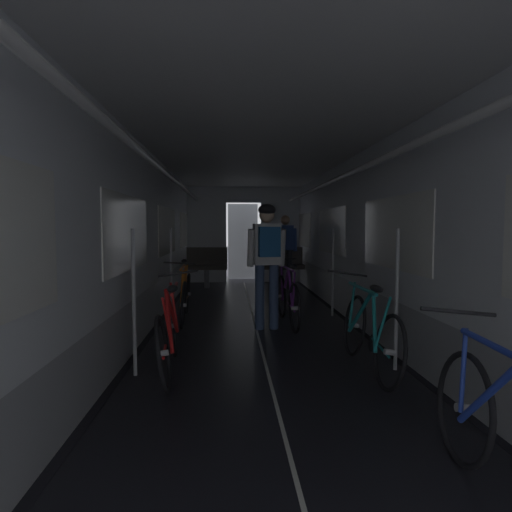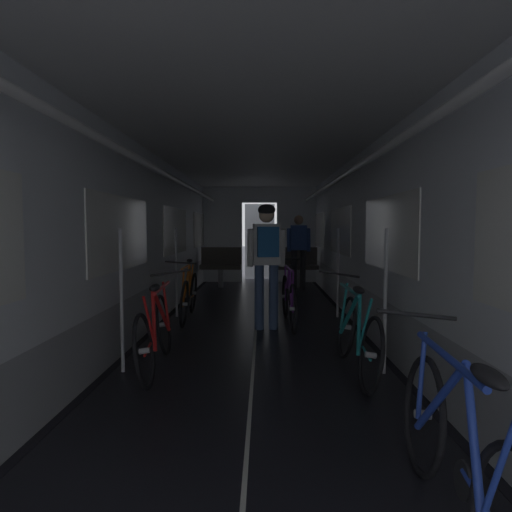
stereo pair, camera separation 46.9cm
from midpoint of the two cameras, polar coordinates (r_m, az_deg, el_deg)
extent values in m
cube|color=black|center=(5.54, -12.61, -10.96)|extent=(0.08, 11.50, 0.01)
cube|color=black|center=(5.61, 17.24, -10.86)|extent=(0.08, 11.50, 0.01)
cube|color=beige|center=(5.39, 2.41, -11.29)|extent=(0.03, 11.27, 0.00)
cube|color=#9EA0A5|center=(5.50, -13.68, -7.92)|extent=(0.12, 11.50, 0.60)
cube|color=silver|center=(5.39, -13.88, 4.95)|extent=(0.12, 11.50, 1.85)
cube|color=white|center=(4.81, -14.86, 3.00)|extent=(0.02, 1.90, 0.80)
cube|color=white|center=(7.62, -8.94, 3.34)|extent=(0.02, 1.90, 0.80)
cube|color=white|center=(10.46, -6.23, 3.48)|extent=(0.02, 1.90, 0.80)
cube|color=yellow|center=(5.57, -12.66, 3.13)|extent=(0.01, 0.20, 0.28)
cylinder|color=white|center=(5.35, -10.40, 11.18)|extent=(0.07, 11.04, 0.07)
cylinder|color=#B7BABF|center=(4.27, -14.55, -5.85)|extent=(0.04, 0.04, 1.40)
cylinder|color=#B7BABF|center=(6.79, -8.67, -2.21)|extent=(0.04, 0.04, 1.40)
cube|color=#9EA0A5|center=(5.57, 18.30, -7.85)|extent=(0.12, 11.50, 0.60)
cube|color=silver|center=(5.46, 18.57, 4.85)|extent=(0.12, 11.50, 1.85)
cube|color=white|center=(4.89, 19.83, 2.91)|extent=(0.02, 1.90, 0.80)
cube|color=white|center=(7.67, 12.88, 3.29)|extent=(0.02, 1.90, 0.80)
cube|color=white|center=(10.50, 9.65, 3.45)|extent=(0.02, 1.90, 0.80)
cube|color=yellow|center=(5.11, 18.98, 2.96)|extent=(0.01, 0.20, 0.28)
cylinder|color=white|center=(5.41, 15.20, 11.03)|extent=(0.07, 11.04, 0.07)
cylinder|color=#B7BABF|center=(4.35, 19.89, -5.78)|extent=(0.04, 0.04, 1.40)
cylinder|color=#B7BABF|center=(6.84, 12.83, -2.22)|extent=(0.04, 0.04, 1.40)
cube|color=silver|center=(11.05, -3.26, 2.86)|extent=(1.00, 0.12, 2.45)
cube|color=silver|center=(11.07, 6.61, 2.85)|extent=(1.00, 0.12, 2.45)
cube|color=silver|center=(11.05, 1.69, 8.19)|extent=(0.90, 0.12, 0.40)
cube|color=#4C4F54|center=(11.72, 1.64, 1.95)|extent=(0.81, 0.04, 2.05)
cube|color=silver|center=(5.32, 2.49, 15.76)|extent=(3.14, 11.62, 0.12)
cylinder|color=gray|center=(10.06, -3.40, -2.97)|extent=(0.12, 0.12, 0.44)
cube|color=#47423D|center=(10.03, -3.40, -1.44)|extent=(0.96, 0.44, 0.10)
cube|color=#47423D|center=(10.20, -3.33, 0.06)|extent=(0.96, 0.08, 0.40)
torus|color=gray|center=(10.26, -5.72, 1.19)|extent=(0.14, 0.14, 0.02)
cylinder|color=gray|center=(10.08, 6.87, -2.98)|extent=(0.12, 0.12, 0.44)
cube|color=#47423D|center=(10.05, 6.89, -1.45)|extent=(0.96, 0.44, 0.10)
cube|color=#47423D|center=(10.22, 6.79, 0.04)|extent=(0.96, 0.08, 0.40)
torus|color=gray|center=(10.20, 4.38, 1.18)|extent=(0.14, 0.14, 0.02)
torus|color=black|center=(3.88, 18.54, -12.49)|extent=(0.14, 0.67, 0.67)
cylinder|color=#B2B2B7|center=(3.88, 18.54, -12.49)|extent=(0.10, 0.05, 0.06)
torus|color=black|center=(4.83, 14.79, -9.19)|extent=(0.14, 0.67, 0.67)
cylinder|color=#B2B2B7|center=(4.83, 14.79, -9.19)|extent=(0.10, 0.05, 0.06)
cylinder|color=teal|center=(4.48, 15.41, -7.38)|extent=(0.13, 0.54, 0.56)
cylinder|color=teal|center=(4.09, 16.88, -8.47)|extent=(0.12, 0.34, 0.55)
cylinder|color=teal|center=(4.28, 15.48, -4.35)|extent=(0.04, 0.82, 0.04)
cylinder|color=teal|center=(3.88, 17.77, -8.84)|extent=(0.10, 0.16, 0.49)
cylinder|color=teal|center=(4.10, 17.60, -11.93)|extent=(0.03, 0.45, 0.07)
cylinder|color=teal|center=(4.75, 14.50, -6.47)|extent=(0.10, 0.09, 0.49)
cylinder|color=black|center=(4.31, 16.75, -11.43)|extent=(0.04, 0.17, 0.17)
ellipsoid|color=black|center=(3.86, 17.00, -4.37)|extent=(0.10, 0.24, 0.07)
cylinder|color=black|center=(4.71, 13.90, -2.38)|extent=(0.44, 0.03, 0.09)
torus|color=black|center=(7.07, -6.50, -4.94)|extent=(0.11, 0.67, 0.67)
cylinder|color=#B2B2B7|center=(7.07, -6.50, -4.94)|extent=(0.10, 0.05, 0.06)
torus|color=black|center=(6.07, -7.40, -6.40)|extent=(0.11, 0.67, 0.67)
cylinder|color=#B2B2B7|center=(6.07, -7.40, -6.40)|extent=(0.10, 0.05, 0.06)
cylinder|color=orange|center=(6.35, -7.26, -3.95)|extent=(0.06, 0.54, 0.56)
cylinder|color=orange|center=(6.75, -6.88, -3.48)|extent=(0.09, 0.34, 0.55)
cylinder|color=orange|center=(6.47, -7.30, -1.44)|extent=(0.07, 0.82, 0.04)
cylinder|color=orange|center=(6.97, -6.71, -3.06)|extent=(0.06, 0.17, 0.49)
cylinder|color=orange|center=(6.86, -6.66, -5.41)|extent=(0.05, 0.45, 0.07)
cylinder|color=orange|center=(6.07, -7.56, -4.10)|extent=(0.07, 0.09, 0.49)
cylinder|color=black|center=(6.64, -6.83, -5.91)|extent=(0.03, 0.17, 0.17)
ellipsoid|color=black|center=(6.90, -6.96, -0.62)|extent=(0.10, 0.24, 0.07)
cylinder|color=black|center=(6.01, -7.85, -0.90)|extent=(0.44, 0.04, 0.06)
torus|color=black|center=(2.87, 26.07, -18.56)|extent=(0.14, 0.68, 0.67)
cylinder|color=#B2B2B7|center=(2.87, 26.07, -18.56)|extent=(0.10, 0.06, 0.06)
cylinder|color=#2342B7|center=(2.51, 28.48, -16.55)|extent=(0.06, 0.54, 0.56)
cylinder|color=#2342B7|center=(2.17, 33.08, -20.00)|extent=(0.11, 0.34, 0.55)
cylinder|color=#2342B7|center=(2.29, 29.71, -11.66)|extent=(0.09, 0.82, 0.04)
cylinder|color=#2342B7|center=(1.99, 36.35, -21.75)|extent=(0.06, 0.17, 0.49)
cylinder|color=#2342B7|center=(2.24, 34.33, -26.26)|extent=(0.06, 0.45, 0.07)
cylinder|color=#2342B7|center=(2.76, 26.01, -14.18)|extent=(0.08, 0.09, 0.49)
cylinder|color=black|center=(2.42, 31.48, -24.32)|extent=(0.04, 0.17, 0.17)
ellipsoid|color=black|center=(1.91, 35.18, -13.09)|extent=(0.11, 0.25, 0.07)
cylinder|color=black|center=(2.68, 25.44, -7.14)|extent=(0.44, 0.05, 0.06)
torus|color=black|center=(3.88, -11.31, -12.37)|extent=(0.18, 0.68, 0.67)
cylinder|color=#B2B2B7|center=(3.88, -11.31, -12.37)|extent=(0.10, 0.06, 0.06)
torus|color=black|center=(4.86, -9.55, -9.04)|extent=(0.18, 0.68, 0.67)
cylinder|color=#B2B2B7|center=(4.86, -9.55, -9.04)|extent=(0.10, 0.06, 0.06)
cylinder|color=red|center=(4.50, -9.65, -7.23)|extent=(0.08, 0.55, 0.56)
cylinder|color=red|center=(4.10, -10.32, -8.32)|extent=(0.13, 0.34, 0.55)
cylinder|color=red|center=(4.30, -9.44, -4.20)|extent=(0.10, 0.82, 0.04)
cylinder|color=red|center=(3.88, -10.70, -8.69)|extent=(0.08, 0.17, 0.49)
cylinder|color=red|center=(4.10, -10.88, -11.80)|extent=(0.06, 0.45, 0.07)
cylinder|color=red|center=(4.78, -9.21, -6.31)|extent=(0.10, 0.08, 0.49)
cylinder|color=black|center=(4.32, -10.50, -11.29)|extent=(0.05, 0.17, 0.17)
ellipsoid|color=black|center=(3.87, -10.04, -4.21)|extent=(0.11, 0.25, 0.07)
cylinder|color=black|center=(4.74, -8.66, -2.24)|extent=(0.44, 0.05, 0.09)
cylinder|color=#384C75|center=(5.91, 2.72, -5.52)|extent=(0.13, 0.13, 0.90)
cylinder|color=#384C75|center=(5.94, 4.64, -5.48)|extent=(0.13, 0.13, 0.90)
cube|color=silver|center=(5.85, 3.72, 1.57)|extent=(0.38, 0.26, 0.56)
cylinder|color=silver|center=(5.84, 1.55, 1.09)|extent=(0.11, 0.20, 0.53)
cylinder|color=silver|center=(5.91, 5.80, 1.10)|extent=(0.11, 0.20, 0.53)
sphere|color=beige|center=(5.85, 3.73, 5.50)|extent=(0.21, 0.21, 0.21)
ellipsoid|color=black|center=(5.85, 3.74, 6.18)|extent=(0.27, 0.30, 0.16)
cube|color=#1E5693|center=(5.68, 3.97, 1.91)|extent=(0.29, 0.19, 0.40)
torus|color=black|center=(5.71, 7.34, -7.04)|extent=(0.08, 0.67, 0.67)
cylinder|color=#B2B2B7|center=(5.71, 7.34, -7.04)|extent=(0.09, 0.05, 0.05)
torus|color=black|center=(6.71, 5.93, -5.41)|extent=(0.08, 0.67, 0.67)
cylinder|color=#B2B2B7|center=(6.71, 5.93, -5.41)|extent=(0.09, 0.05, 0.05)
cylinder|color=purple|center=(6.37, 6.36, -3.91)|extent=(0.06, 0.54, 0.56)
cylinder|color=purple|center=(5.97, 6.93, -4.43)|extent=(0.06, 0.34, 0.55)
cylinder|color=purple|center=(6.18, 6.61, -1.66)|extent=(0.08, 0.82, 0.03)
cylinder|color=purple|center=(5.74, 7.28, -4.53)|extent=(0.03, 0.16, 0.49)
cylinder|color=purple|center=(5.94, 6.98, -6.85)|extent=(0.05, 0.45, 0.07)
cylinder|color=purple|center=(6.64, 6.00, -3.38)|extent=(0.04, 0.09, 0.49)
cylinder|color=black|center=(6.16, 6.65, -6.67)|extent=(0.02, 0.17, 0.17)
ellipsoid|color=black|center=(5.76, 7.26, -1.48)|extent=(0.10, 0.24, 0.06)
cylinder|color=black|center=(6.63, 6.03, -0.43)|extent=(0.44, 0.05, 0.03)
cylinder|color=#2D2D33|center=(9.77, 7.65, -1.84)|extent=(0.13, 0.13, 0.90)
cylinder|color=#2D2D33|center=(9.75, 6.48, -1.85)|extent=(0.13, 0.13, 0.90)
cube|color=#2D4C99|center=(9.71, 7.10, 2.45)|extent=(0.36, 0.22, 0.56)
cylinder|color=#2D4C99|center=(9.72, 8.40, 2.14)|extent=(0.09, 0.20, 0.53)
cylinder|color=#2D4C99|center=(9.67, 5.81, 2.15)|extent=(0.09, 0.20, 0.53)
sphere|color=tan|center=(9.71, 7.12, 4.80)|extent=(0.21, 0.21, 0.21)
camera|label=1|loc=(0.23, -87.73, 0.15)|focal=29.92mm
camera|label=2|loc=(0.23, 92.27, -0.15)|focal=29.92mm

